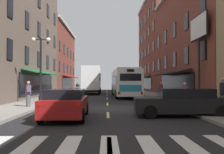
# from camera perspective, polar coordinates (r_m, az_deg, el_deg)

# --- Properties ---
(ground_plane) EXTENTS (34.80, 80.00, 0.10)m
(ground_plane) POSITION_cam_1_polar(r_m,az_deg,el_deg) (16.75, -1.01, -7.33)
(ground_plane) COLOR black
(lane_centre_dashes) EXTENTS (0.14, 73.90, 0.01)m
(lane_centre_dashes) POSITION_cam_1_polar(r_m,az_deg,el_deg) (16.49, -1.00, -7.24)
(lane_centre_dashes) COLOR #DBCC4C
(lane_centre_dashes) RESTS_ON ground
(crosswalk_near) EXTENTS (7.10, 2.80, 0.01)m
(crosswalk_near) POSITION_cam_1_polar(r_m,az_deg,el_deg) (6.87, -0.58, -15.85)
(crosswalk_near) COLOR silver
(crosswalk_near) RESTS_ON ground
(sidewalk_left) EXTENTS (3.00, 80.00, 0.14)m
(sidewalk_left) POSITION_cam_1_polar(r_m,az_deg,el_deg) (17.72, -20.59, -6.53)
(sidewalk_left) COLOR gray
(sidewalk_left) RESTS_ON ground
(sidewalk_right) EXTENTS (3.00, 80.00, 0.14)m
(sidewalk_right) POSITION_cam_1_polar(r_m,az_deg,el_deg) (17.77, 18.51, -6.53)
(sidewalk_right) COLOR gray
(sidewalk_right) RESTS_ON ground
(billboard_sign) EXTENTS (0.40, 3.33, 6.78)m
(billboard_sign) POSITION_cam_1_polar(r_m,az_deg,el_deg) (20.46, 19.39, 9.13)
(billboard_sign) COLOR black
(billboard_sign) RESTS_ON sidewalk_right
(transit_bus) EXTENTS (2.84, 12.18, 3.21)m
(transit_bus) POSITION_cam_1_polar(r_m,az_deg,el_deg) (29.58, 2.90, -1.29)
(transit_bus) COLOR white
(transit_bus) RESTS_ON ground
(box_truck) EXTENTS (2.50, 8.01, 3.92)m
(box_truck) POSITION_cam_1_polar(r_m,az_deg,el_deg) (35.88, -4.67, -0.72)
(box_truck) COLOR #B21E19
(box_truck) RESTS_ON ground
(sedan_near) EXTENTS (4.86, 2.24, 1.41)m
(sedan_near) POSITION_cam_1_polar(r_m,az_deg,el_deg) (13.12, 15.93, -5.59)
(sedan_near) COLOR black
(sedan_near) RESTS_ON ground
(sedan_mid) EXTENTS (2.03, 4.41, 1.40)m
(sedan_mid) POSITION_cam_1_polar(r_m,az_deg,el_deg) (12.07, -10.56, -6.01)
(sedan_mid) COLOR maroon
(sedan_mid) RESTS_ON ground
(sedan_far) EXTENTS (2.09, 4.46, 1.25)m
(sedan_far) POSITION_cam_1_polar(r_m,az_deg,el_deg) (46.40, -4.25, -2.52)
(sedan_far) COLOR silver
(sedan_far) RESTS_ON ground
(motorcycle_rider) EXTENTS (0.62, 2.07, 1.66)m
(motorcycle_rider) POSITION_cam_1_polar(r_m,az_deg,el_deg) (16.39, -7.93, -4.79)
(motorcycle_rider) COLOR black
(motorcycle_rider) RESTS_ON ground
(bicycle_near) EXTENTS (1.71, 0.48, 0.91)m
(bicycle_near) POSITION_cam_1_polar(r_m,az_deg,el_deg) (20.69, -13.97, -4.59)
(bicycle_near) COLOR black
(bicycle_near) RESTS_ON sidewalk_left
(pedestrian_near) EXTENTS (0.43, 0.53, 1.67)m
(pedestrian_near) POSITION_cam_1_polar(r_m,az_deg,el_deg) (17.09, -18.76, -3.54)
(pedestrian_near) COLOR #4C4C51
(pedestrian_near) RESTS_ON sidewalk_left
(pedestrian_mid) EXTENTS (0.36, 0.36, 1.60)m
(pedestrian_mid) POSITION_cam_1_polar(r_m,az_deg,el_deg) (16.44, 16.49, -3.88)
(pedestrian_mid) COLOR #33663F
(pedestrian_mid) RESTS_ON sidewalk_right
(pedestrian_far) EXTENTS (0.36, 0.36, 1.59)m
(pedestrian_far) POSITION_cam_1_polar(r_m,az_deg,el_deg) (23.85, 11.28, -3.06)
(pedestrian_far) COLOR navy
(pedestrian_far) RESTS_ON sidewalk_right
(pedestrian_rear) EXTENTS (0.36, 0.36, 1.84)m
(pedestrian_rear) POSITION_cam_1_polar(r_m,az_deg,el_deg) (14.35, 24.30, -3.67)
(pedestrian_rear) COLOR #B29947
(pedestrian_rear) RESTS_ON sidewalk_right
(street_lamp_twin) EXTENTS (1.42, 0.32, 4.94)m
(street_lamp_twin) POSITION_cam_1_polar(r_m,az_deg,el_deg) (19.13, -16.15, 2.29)
(street_lamp_twin) COLOR black
(street_lamp_twin) RESTS_ON sidewalk_left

